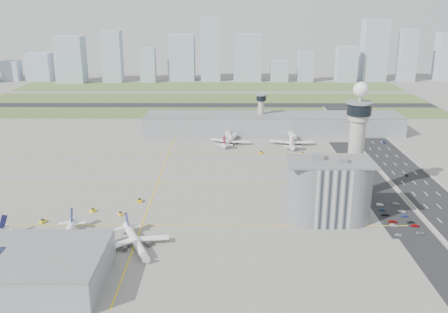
{
  "coord_description": "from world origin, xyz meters",
  "views": [
    {
      "loc": [
        0.98,
        -252.16,
        105.21
      ],
      "look_at": [
        0.0,
        35.0,
        15.0
      ],
      "focal_mm": 40.0,
      "sensor_mm": 36.0,
      "label": 1
    }
  ],
  "objects_px": {
    "car_lot_1": "(394,225)",
    "car_lot_10": "(402,211)",
    "tug_2": "(93,210)",
    "car_hw_2": "(384,142)",
    "tug_1": "(120,214)",
    "car_hw_4": "(346,124)",
    "car_lot_6": "(421,233)",
    "airplane_far_a": "(230,137)",
    "secondary_tower": "(261,110)",
    "tug_5": "(303,153)",
    "car_lot_11": "(396,204)",
    "jet_bridge_near_1": "(30,250)",
    "car_hw_1": "(406,175)",
    "jet_bridge_near_2": "(100,251)",
    "tug_3": "(140,200)",
    "airplane_near_b": "(65,234)",
    "airplane_near_c": "(136,237)",
    "control_tower": "(357,136)",
    "airplane_far_b": "(292,137)",
    "car_lot_3": "(385,215)",
    "car_lot_7": "(415,226)",
    "tug_4": "(261,152)",
    "jet_bridge_far_1": "(290,135)",
    "jet_bridge_far_0": "(227,135)",
    "car_lot_5": "(380,205)",
    "car_lot_4": "(382,210)",
    "car_lot_2": "(393,222)",
    "car_lot_9": "(405,216)",
    "tug_0": "(43,221)",
    "admin_building": "(329,191)",
    "car_lot_8": "(411,222)"
  },
  "relations": [
    {
      "from": "tug_0",
      "to": "car_lot_1",
      "type": "height_order",
      "value": "tug_0"
    },
    {
      "from": "tug_2",
      "to": "tug_3",
      "type": "xyz_separation_m",
      "value": [
        22.09,
        13.26,
        0.11
      ]
    },
    {
      "from": "jet_bridge_near_2",
      "to": "car_hw_2",
      "type": "relative_size",
      "value": 3.32
    },
    {
      "from": "jet_bridge_near_2",
      "to": "tug_3",
      "type": "xyz_separation_m",
      "value": [
        7.03,
        60.76,
        -1.86
      ]
    },
    {
      "from": "car_lot_2",
      "to": "car_lot_11",
      "type": "bearing_deg",
      "value": -25.6
    },
    {
      "from": "car_lot_4",
      "to": "car_lot_2",
      "type": "bearing_deg",
      "value": -178.79
    },
    {
      "from": "tug_4",
      "to": "car_lot_10",
      "type": "distance_m",
      "value": 123.7
    },
    {
      "from": "airplane_far_a",
      "to": "tug_2",
      "type": "relative_size",
      "value": 12.14
    },
    {
      "from": "airplane_far_b",
      "to": "car_lot_6",
      "type": "bearing_deg",
      "value": -158.82
    },
    {
      "from": "airplane_near_c",
      "to": "car_lot_2",
      "type": "bearing_deg",
      "value": 78.37
    },
    {
      "from": "airplane_near_c",
      "to": "control_tower",
      "type": "bearing_deg",
      "value": 94.99
    },
    {
      "from": "control_tower",
      "to": "car_lot_7",
      "type": "height_order",
      "value": "control_tower"
    },
    {
      "from": "car_lot_2",
      "to": "admin_building",
      "type": "bearing_deg",
      "value": 78.04
    },
    {
      "from": "tug_2",
      "to": "tug_4",
      "type": "bearing_deg",
      "value": -95.87
    },
    {
      "from": "car_lot_5",
      "to": "car_lot_4",
      "type": "bearing_deg",
      "value": 174.76
    },
    {
      "from": "tug_1",
      "to": "car_hw_4",
      "type": "xyz_separation_m",
      "value": [
        160.54,
        195.66,
        -0.22
      ]
    },
    {
      "from": "car_lot_11",
      "to": "tug_4",
      "type": "bearing_deg",
      "value": 37.25
    },
    {
      "from": "airplane_near_c",
      "to": "car_lot_5",
      "type": "relative_size",
      "value": 9.48
    },
    {
      "from": "car_lot_5",
      "to": "car_hw_2",
      "type": "relative_size",
      "value": 0.92
    },
    {
      "from": "tug_5",
      "to": "car_lot_11",
      "type": "distance_m",
      "value": 98.35
    },
    {
      "from": "tug_2",
      "to": "car_lot_3",
      "type": "relative_size",
      "value": 0.75
    },
    {
      "from": "airplane_near_b",
      "to": "car_lot_7",
      "type": "relative_size",
      "value": 8.97
    },
    {
      "from": "tug_0",
      "to": "car_lot_2",
      "type": "xyz_separation_m",
      "value": [
        173.48,
        0.51,
        -0.26
      ]
    },
    {
      "from": "admin_building",
      "to": "car_lot_2",
      "type": "bearing_deg",
      "value": -7.95
    },
    {
      "from": "airplane_near_b",
      "to": "tug_2",
      "type": "xyz_separation_m",
      "value": [
        2.73,
        36.5,
        -4.38
      ]
    },
    {
      "from": "tug_0",
      "to": "car_lot_5",
      "type": "relative_size",
      "value": 0.82
    },
    {
      "from": "tug_0",
      "to": "car_lot_11",
      "type": "bearing_deg",
      "value": -145.14
    },
    {
      "from": "control_tower",
      "to": "secondary_tower",
      "type": "xyz_separation_m",
      "value": [
        -42.0,
        142.0,
        -16.24
      ]
    },
    {
      "from": "jet_bridge_far_0",
      "to": "tug_5",
      "type": "relative_size",
      "value": 4.17
    },
    {
      "from": "jet_bridge_near_1",
      "to": "jet_bridge_far_0",
      "type": "xyz_separation_m",
      "value": [
        85.0,
        193.0,
        0.0
      ]
    },
    {
      "from": "jet_bridge_near_2",
      "to": "jet_bridge_far_1",
      "type": "height_order",
      "value": "same"
    },
    {
      "from": "admin_building",
      "to": "car_lot_4",
      "type": "height_order",
      "value": "admin_building"
    },
    {
      "from": "car_lot_8",
      "to": "car_lot_1",
      "type": "bearing_deg",
      "value": 100.99
    },
    {
      "from": "tug_1",
      "to": "tug_4",
      "type": "xyz_separation_m",
      "value": [
        79.36,
        108.36,
        -0.03
      ]
    },
    {
      "from": "secondary_tower",
      "to": "tug_2",
      "type": "xyz_separation_m",
      "value": [
        -98.05,
        -163.49,
        -17.92
      ]
    },
    {
      "from": "car_lot_9",
      "to": "car_hw_2",
      "type": "height_order",
      "value": "car_hw_2"
    },
    {
      "from": "control_tower",
      "to": "airplane_far_b",
      "type": "relative_size",
      "value": 1.62
    },
    {
      "from": "car_hw_2",
      "to": "airplane_far_b",
      "type": "bearing_deg",
      "value": -175.15
    },
    {
      "from": "car_lot_1",
      "to": "car_hw_2",
      "type": "relative_size",
      "value": 0.89
    },
    {
      "from": "car_lot_3",
      "to": "car_lot_7",
      "type": "relative_size",
      "value": 0.97
    },
    {
      "from": "tug_5",
      "to": "control_tower",
      "type": "bearing_deg",
      "value": -76.84
    },
    {
      "from": "tug_3",
      "to": "car_lot_11",
      "type": "bearing_deg",
      "value": 169.59
    },
    {
      "from": "tug_2",
      "to": "car_hw_2",
      "type": "bearing_deg",
      "value": -109.1
    },
    {
      "from": "car_lot_6",
      "to": "airplane_far_a",
      "type": "bearing_deg",
      "value": 34.33
    },
    {
      "from": "car_lot_11",
      "to": "airplane_near_b",
      "type": "bearing_deg",
      "value": 107.91
    },
    {
      "from": "jet_bridge_near_1",
      "to": "car_hw_1",
      "type": "height_order",
      "value": "jet_bridge_near_1"
    },
    {
      "from": "airplane_far_a",
      "to": "car_lot_9",
      "type": "height_order",
      "value": "airplane_far_a"
    },
    {
      "from": "car_lot_1",
      "to": "car_lot_10",
      "type": "relative_size",
      "value": 0.85
    },
    {
      "from": "tug_5",
      "to": "car_hw_4",
      "type": "relative_size",
      "value": 0.9
    },
    {
      "from": "airplane_near_b",
      "to": "tug_3",
      "type": "distance_m",
      "value": 55.76
    }
  ]
}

